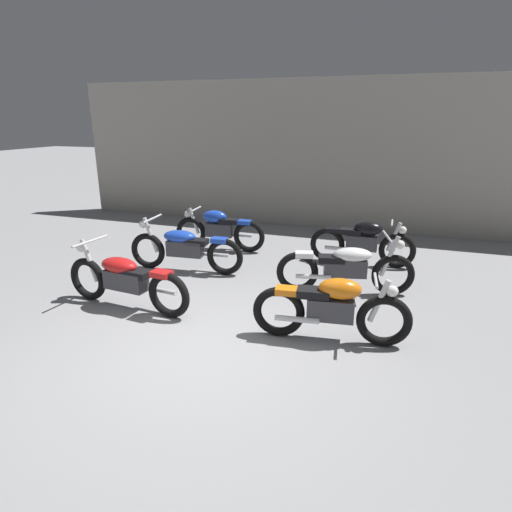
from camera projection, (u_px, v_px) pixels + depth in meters
name	position (u px, v px, depth m)	size (l,w,h in m)	color
ground_plane	(200.00, 350.00, 5.23)	(60.00, 60.00, 0.00)	gray
back_wall	(314.00, 155.00, 10.65)	(12.93, 0.24, 3.60)	#9E998E
motorcycle_left_row_0	(125.00, 279.00, 6.26)	(2.17, 0.68, 0.97)	black
motorcycle_left_row_1	(185.00, 247.00, 7.77)	(2.17, 0.68, 0.97)	black
motorcycle_left_row_2	(219.00, 229.00, 9.05)	(1.97, 0.48, 0.88)	black
motorcycle_right_row_0	(331.00, 307.00, 5.31)	(1.97, 0.55, 0.88)	black
motorcycle_right_row_1	(346.00, 267.00, 6.77)	(2.13, 0.82, 0.97)	black
motorcycle_right_row_2	(362.00, 241.00, 8.13)	(1.97, 0.48, 0.88)	black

